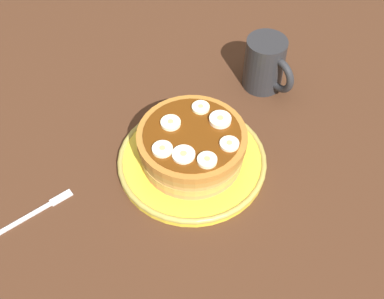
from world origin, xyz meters
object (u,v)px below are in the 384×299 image
banana_slice_4 (220,120)px  fork (38,210)px  banana_slice_1 (207,160)px  banana_slice_0 (201,108)px  banana_slice_6 (184,155)px  coffee_mug (266,64)px  pancake_stack (193,145)px  banana_slice_3 (161,147)px  banana_slice_5 (171,123)px  plate (192,160)px  banana_slice_2 (229,144)px

banana_slice_4 → fork: banana_slice_4 is taller
banana_slice_1 → fork: banana_slice_1 is taller
banana_slice_0 → banana_slice_4: bearing=10.4°
banana_slice_6 → coffee_mug: size_ratio=0.32×
pancake_stack → banana_slice_6: bearing=-54.3°
banana_slice_1 → banana_slice_6: banana_slice_1 is taller
banana_slice_3 → banana_slice_5: same height
banana_slice_3 → coffee_mug: coffee_mug is taller
plate → banana_slice_1: size_ratio=8.22×
banana_slice_4 → banana_slice_5: 7.61cm
banana_slice_3 → coffee_mug: bearing=103.3°
plate → banana_slice_4: (0.58, 4.98, 6.86)cm
banana_slice_0 → banana_slice_4: 4.02cm
pancake_stack → banana_slice_0: banana_slice_0 is taller
banana_slice_1 → banana_slice_2: banana_slice_1 is taller
banana_slice_0 → pancake_stack: bearing=-50.6°
pancake_stack → banana_slice_1: banana_slice_1 is taller
banana_slice_1 → pancake_stack: bearing=163.0°
banana_slice_6 → banana_slice_2: bearing=69.6°
banana_slice_4 → pancake_stack: bearing=-98.0°
banana_slice_0 → banana_slice_5: (-0.14, -5.69, 0.04)cm
banana_slice_5 → fork: bearing=-98.1°
pancake_stack → banana_slice_2: bearing=28.6°
banana_slice_5 → banana_slice_6: (6.14, -2.09, -0.05)cm
banana_slice_0 → coffee_mug: coffee_mug is taller
plate → banana_slice_0: size_ratio=8.51×
banana_slice_3 → banana_slice_5: bearing=127.3°
plate → coffee_mug: size_ratio=2.22×
banana_slice_3 → banana_slice_0: bearing=106.6°
banana_slice_0 → banana_slice_1: banana_slice_1 is taller
banana_slice_6 → fork: banana_slice_6 is taller
banana_slice_2 → fork: 30.37cm
plate → banana_slice_4: 8.50cm
banana_slice_3 → banana_slice_6: (3.11, 1.89, -0.05)cm
pancake_stack → banana_slice_4: 5.80cm
plate → banana_slice_0: bearing=128.4°
banana_slice_6 → fork: (-9.35, -20.42, -7.34)cm
plate → banana_slice_5: size_ratio=7.75×
fork → banana_slice_1: bearing=61.4°
banana_slice_3 → fork: banana_slice_3 is taller
banana_slice_2 → banana_slice_6: 7.03cm
banana_slice_2 → banana_slice_5: bearing=-152.3°
banana_slice_5 → banana_slice_4: bearing=57.5°
banana_slice_0 → fork: size_ratio=0.22×
banana_slice_1 → banana_slice_4: (-4.95, 6.44, 0.07)cm
banana_slice_1 → banana_slice_0: bearing=147.3°
banana_slice_3 → fork: 20.91cm
pancake_stack → fork: pancake_stack is taller
banana_slice_0 → coffee_mug: (-3.50, 17.43, -2.51)cm
banana_slice_2 → coffee_mug: (-11.95, 18.62, -2.51)cm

